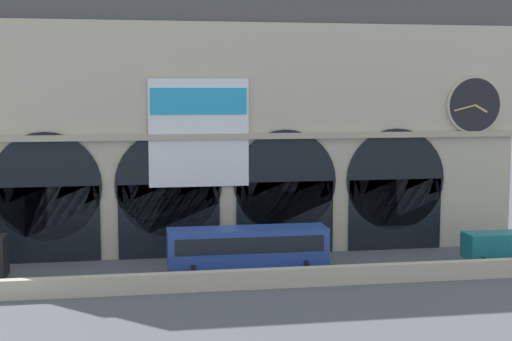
{
  "coord_description": "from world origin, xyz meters",
  "views": [
    {
      "loc": [
        -6.85,
        -48.68,
        12.56
      ],
      "look_at": [
        2.16,
        5.0,
        6.46
      ],
      "focal_mm": 50.86,
      "sensor_mm": 36.0,
      "label": 1
    }
  ],
  "objects": [
    {
      "name": "quay_parapet_wall",
      "position": [
        0.0,
        -4.42,
        0.61
      ],
      "size": [
        90.0,
        0.7,
        1.21
      ],
      "primitive_type": "cube",
      "color": "beige",
      "rests_on": "ground"
    },
    {
      "name": "station_building",
      "position": [
        0.02,
        7.47,
        10.57
      ],
      "size": [
        45.85,
        5.35,
        21.79
      ],
      "color": "beige",
      "rests_on": "ground"
    },
    {
      "name": "van_east",
      "position": [
        19.28,
        -0.45,
        1.25
      ],
      "size": [
        5.2,
        2.48,
        2.2
      ],
      "color": "#19727A",
      "rests_on": "ground"
    },
    {
      "name": "ground_plane",
      "position": [
        0.0,
        0.0,
        0.0
      ],
      "size": [
        200.0,
        200.0,
        0.0
      ],
      "primitive_type": "plane",
      "color": "#54565B"
    },
    {
      "name": "bus_center",
      "position": [
        0.68,
        -0.35,
        1.78
      ],
      "size": [
        11.0,
        3.25,
        3.1
      ],
      "color": "#28479E",
      "rests_on": "ground"
    }
  ]
}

